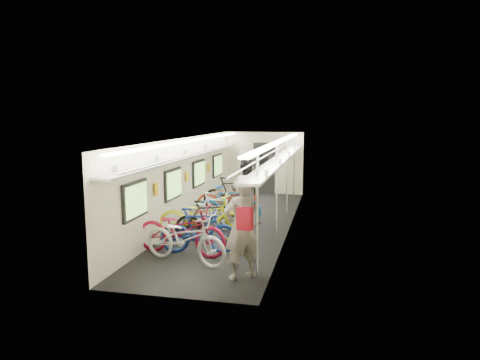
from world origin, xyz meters
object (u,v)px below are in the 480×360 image
at_px(backpack, 245,219).
at_px(passenger_mid, 246,191).
at_px(bicycle_0, 185,238).
at_px(bicycle_1, 199,230).
at_px(passenger_near, 241,228).

bearing_deg(backpack, passenger_mid, 110.26).
xyz_separation_m(bicycle_0, passenger_mid, (0.58, 3.41, 0.42)).
height_order(bicycle_1, backpack, backpack).
bearing_deg(passenger_mid, backpack, 110.34).
xyz_separation_m(bicycle_0, backpack, (1.48, -1.15, 0.76)).
relative_size(bicycle_1, passenger_mid, 0.92).
bearing_deg(passenger_mid, bicycle_0, 89.49).
xyz_separation_m(bicycle_1, passenger_mid, (0.49, 2.76, 0.42)).
bearing_deg(bicycle_1, passenger_mid, -20.18).
relative_size(bicycle_1, passenger_near, 0.88).
xyz_separation_m(passenger_near, passenger_mid, (-0.73, 4.00, -0.04)).
relative_size(bicycle_0, bicycle_1, 1.15).
distance_m(bicycle_1, passenger_near, 1.81).
height_order(passenger_near, passenger_mid, passenger_near).
bearing_deg(bicycle_1, passenger_near, -145.59).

